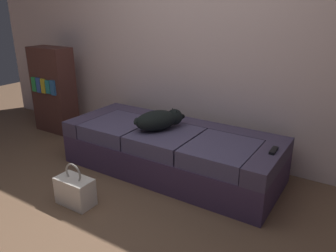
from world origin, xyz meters
The scene contains 7 objects.
ground_plane centered at (0.00, 0.00, 0.00)m, with size 10.00×10.00×0.00m, color brown.
back_wall centered at (0.00, 1.75, 1.40)m, with size 6.40×0.10×2.80m, color beige.
couch centered at (0.00, 1.14, 0.22)m, with size 2.14×0.85×0.45m.
dog_dark centered at (-0.09, 1.08, 0.55)m, with size 0.41×0.53×0.19m.
tv_remote centered at (1.00, 1.15, 0.46)m, with size 0.04×0.15×0.02m, color black.
handbag centered at (-0.36, 0.20, 0.13)m, with size 0.32×0.18×0.38m.
bookshelf centered at (-1.91, 1.32, 0.55)m, with size 0.56×0.30×1.10m.
Camera 1 is at (1.60, -1.43, 1.59)m, focal length 35.44 mm.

